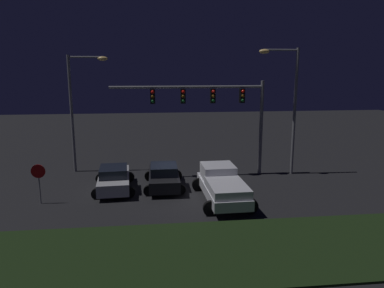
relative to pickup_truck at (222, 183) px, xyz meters
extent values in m
plane|color=black|center=(-2.70, 2.44, -1.00)|extent=(80.00, 80.00, 0.00)
cube|color=black|center=(-2.70, -5.87, -0.95)|extent=(26.35, 5.62, 0.10)
cube|color=silver|center=(0.00, -0.17, -0.32)|extent=(2.15, 5.45, 0.55)
cube|color=silver|center=(-0.03, 1.01, 0.38)|extent=(1.89, 1.95, 0.85)
cube|color=black|center=(-0.03, 1.01, 0.50)|extent=(1.80, 1.57, 0.51)
cube|color=silver|center=(0.03, -1.25, 0.18)|extent=(2.00, 3.08, 0.45)
cylinder|color=black|center=(-1.08, 1.74, -0.60)|extent=(0.80, 0.22, 0.80)
cylinder|color=black|center=(0.98, 1.80, -0.60)|extent=(0.80, 0.22, 0.80)
cylinder|color=black|center=(-0.97, -2.14, -0.60)|extent=(0.80, 0.22, 0.80)
cylinder|color=black|center=(1.09, -2.09, -0.60)|extent=(0.80, 0.22, 0.80)
cube|color=#B7B7BC|center=(-6.17, 2.52, -0.39)|extent=(2.05, 4.50, 0.70)
cube|color=black|center=(-6.16, 2.28, 0.24)|extent=(1.71, 2.09, 0.55)
cylinder|color=black|center=(-7.18, 3.97, -0.68)|extent=(0.64, 0.22, 0.64)
cylinder|color=black|center=(-5.34, 4.07, -0.68)|extent=(0.64, 0.22, 0.64)
cylinder|color=black|center=(-7.00, 0.98, -0.68)|extent=(0.64, 0.22, 0.64)
cylinder|color=black|center=(-5.17, 1.08, -0.68)|extent=(0.64, 0.22, 0.64)
cube|color=black|center=(-3.14, 2.67, -0.39)|extent=(1.85, 4.42, 0.70)
cube|color=black|center=(-3.14, 2.42, 0.24)|extent=(1.62, 2.02, 0.55)
cylinder|color=black|center=(-4.04, 4.17, -0.68)|extent=(0.64, 0.22, 0.64)
cylinder|color=black|center=(-2.20, 4.15, -0.68)|extent=(0.64, 0.22, 0.64)
cylinder|color=black|center=(-4.07, 1.18, -0.68)|extent=(0.64, 0.22, 0.64)
cylinder|color=black|center=(-2.23, 1.16, -0.68)|extent=(0.64, 0.22, 0.64)
cylinder|color=slate|center=(3.70, 4.97, 2.25)|extent=(0.24, 0.24, 6.50)
cylinder|color=slate|center=(-1.40, 4.97, 5.10)|extent=(10.20, 0.18, 0.18)
cube|color=black|center=(2.30, 4.97, 4.50)|extent=(0.32, 0.44, 0.95)
sphere|color=red|center=(2.30, 4.74, 4.80)|extent=(0.22, 0.22, 0.22)
sphere|color=#59380A|center=(2.30, 4.74, 4.50)|extent=(0.22, 0.22, 0.22)
sphere|color=#0C4719|center=(2.30, 4.74, 4.20)|extent=(0.22, 0.22, 0.22)
cube|color=black|center=(0.30, 4.97, 4.50)|extent=(0.32, 0.44, 0.95)
sphere|color=red|center=(0.30, 4.74, 4.80)|extent=(0.22, 0.22, 0.22)
sphere|color=#59380A|center=(0.30, 4.74, 4.50)|extent=(0.22, 0.22, 0.22)
sphere|color=#0C4719|center=(0.30, 4.74, 4.20)|extent=(0.22, 0.22, 0.22)
cube|color=black|center=(-1.70, 4.97, 4.50)|extent=(0.32, 0.44, 0.95)
sphere|color=red|center=(-1.70, 4.74, 4.80)|extent=(0.22, 0.22, 0.22)
sphere|color=#59380A|center=(-1.70, 4.74, 4.50)|extent=(0.22, 0.22, 0.22)
sphere|color=#0C4719|center=(-1.70, 4.74, 4.20)|extent=(0.22, 0.22, 0.22)
cube|color=black|center=(-3.70, 4.97, 4.50)|extent=(0.32, 0.44, 0.95)
sphere|color=red|center=(-3.70, 4.74, 4.80)|extent=(0.22, 0.22, 0.22)
sphere|color=#59380A|center=(-3.70, 4.74, 4.50)|extent=(0.22, 0.22, 0.22)
sphere|color=#0C4719|center=(-3.70, 4.74, 4.20)|extent=(0.22, 0.22, 0.22)
cylinder|color=slate|center=(-9.36, 7.05, 3.11)|extent=(0.20, 0.20, 8.22)
cylinder|color=slate|center=(-8.21, 7.05, 7.07)|extent=(2.31, 0.12, 0.12)
ellipsoid|color=#F9CC72|center=(-7.05, 7.05, 6.97)|extent=(0.70, 0.44, 0.30)
cylinder|color=slate|center=(5.95, 4.72, 3.32)|extent=(0.20, 0.20, 8.65)
cylinder|color=slate|center=(4.79, 4.72, 7.50)|extent=(2.31, 0.12, 0.12)
ellipsoid|color=#F9CC72|center=(3.64, 4.72, 7.40)|extent=(0.70, 0.44, 0.30)
cylinder|color=slate|center=(-9.98, 0.62, 0.10)|extent=(0.07, 0.07, 2.20)
cylinder|color=#B20C0F|center=(-9.98, 0.59, 0.85)|extent=(0.76, 0.03, 0.76)
camera|label=1|loc=(-3.88, -19.20, 6.27)|focal=34.12mm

